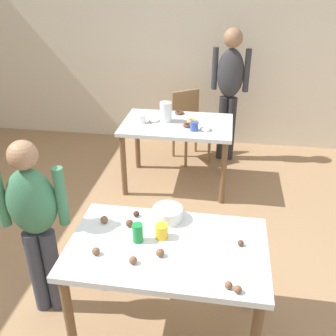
% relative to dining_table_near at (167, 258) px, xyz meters
% --- Properties ---
extents(ground_plane, '(6.40, 6.40, 0.00)m').
position_rel_dining_table_near_xyz_m(ground_plane, '(-0.13, 0.16, -0.65)').
color(ground_plane, '#9E7A56').
extents(wall_back, '(6.40, 0.10, 2.60)m').
position_rel_dining_table_near_xyz_m(wall_back, '(-0.13, 3.36, 0.65)').
color(wall_back, beige).
rests_on(wall_back, ground_plane).
extents(dining_table_near, '(1.22, 0.75, 0.75)m').
position_rel_dining_table_near_xyz_m(dining_table_near, '(0.00, 0.00, 0.00)').
color(dining_table_near, silver).
rests_on(dining_table_near, ground_plane).
extents(dining_table_far, '(1.18, 0.77, 0.75)m').
position_rel_dining_table_near_xyz_m(dining_table_far, '(-0.22, 2.03, 0.00)').
color(dining_table_far, silver).
rests_on(dining_table_far, ground_plane).
extents(chair_far_table, '(0.56, 0.56, 0.87)m').
position_rel_dining_table_near_xyz_m(chair_far_table, '(-0.16, 2.76, -0.15)').
color(chair_far_table, olive).
rests_on(chair_far_table, ground_plane).
extents(person_girl_near, '(0.45, 0.26, 1.35)m').
position_rel_dining_table_near_xyz_m(person_girl_near, '(-0.89, 0.08, 0.15)').
color(person_girl_near, '#383D4C').
rests_on(person_girl_near, ground_plane).
extents(person_adult_far, '(0.46, 0.24, 1.64)m').
position_rel_dining_table_near_xyz_m(person_adult_far, '(0.31, 2.79, 0.34)').
color(person_adult_far, '#28282D').
rests_on(person_adult_far, ground_plane).
extents(mixing_bowl, '(0.20, 0.20, 0.09)m').
position_rel_dining_table_near_xyz_m(mixing_bowl, '(-0.04, 0.27, 0.15)').
color(mixing_bowl, white).
rests_on(mixing_bowl, dining_table_near).
extents(soda_can, '(0.07, 0.07, 0.12)m').
position_rel_dining_table_near_xyz_m(soda_can, '(-0.19, 0.02, 0.16)').
color(soda_can, '#198438').
rests_on(soda_can, dining_table_near).
extents(fork_near, '(0.17, 0.02, 0.01)m').
position_rel_dining_table_near_xyz_m(fork_near, '(0.11, -0.20, 0.11)').
color(fork_near, silver).
rests_on(fork_near, dining_table_near).
extents(cup_near_0, '(0.08, 0.08, 0.09)m').
position_rel_dining_table_near_xyz_m(cup_near_0, '(-0.05, 0.07, 0.15)').
color(cup_near_0, yellow).
rests_on(cup_near_0, dining_table_near).
extents(cake_ball_0, '(0.05, 0.05, 0.05)m').
position_rel_dining_table_near_xyz_m(cake_ball_0, '(-0.17, -0.19, 0.13)').
color(cake_ball_0, brown).
rests_on(cake_ball_0, dining_table_near).
extents(cake_ball_1, '(0.04, 0.04, 0.04)m').
position_rel_dining_table_near_xyz_m(cake_ball_1, '(0.42, -0.32, 0.12)').
color(cake_ball_1, brown).
rests_on(cake_ball_1, dining_table_near).
extents(cake_ball_2, '(0.04, 0.04, 0.04)m').
position_rel_dining_table_near_xyz_m(cake_ball_2, '(-0.25, 0.27, 0.12)').
color(cake_ball_2, '#3D2319').
rests_on(cake_ball_2, dining_table_near).
extents(cake_ball_3, '(0.04, 0.04, 0.04)m').
position_rel_dining_table_near_xyz_m(cake_ball_3, '(0.44, 0.07, 0.12)').
color(cake_ball_3, brown).
rests_on(cake_ball_3, dining_table_near).
extents(cake_ball_4, '(0.05, 0.05, 0.05)m').
position_rel_dining_table_near_xyz_m(cake_ball_4, '(-0.03, -0.10, 0.13)').
color(cake_ball_4, brown).
rests_on(cake_ball_4, dining_table_near).
extents(cake_ball_5, '(0.05, 0.05, 0.05)m').
position_rel_dining_table_near_xyz_m(cake_ball_5, '(-0.27, 0.15, 0.13)').
color(cake_ball_5, brown).
rests_on(cake_ball_5, dining_table_near).
extents(cake_ball_6, '(0.05, 0.05, 0.05)m').
position_rel_dining_table_near_xyz_m(cake_ball_6, '(-0.40, -0.15, 0.13)').
color(cake_ball_6, brown).
rests_on(cake_ball_6, dining_table_near).
extents(cake_ball_7, '(0.04, 0.04, 0.04)m').
position_rel_dining_table_near_xyz_m(cake_ball_7, '(0.37, -0.29, 0.12)').
color(cake_ball_7, brown).
rests_on(cake_ball_7, dining_table_near).
extents(cake_ball_8, '(0.05, 0.05, 0.05)m').
position_rel_dining_table_near_xyz_m(cake_ball_8, '(-0.45, 0.17, 0.13)').
color(cake_ball_8, brown).
rests_on(cake_ball_8, dining_table_near).
extents(pitcher_far, '(0.13, 0.13, 0.21)m').
position_rel_dining_table_near_xyz_m(pitcher_far, '(-0.35, 2.07, 0.21)').
color(pitcher_far, white).
rests_on(pitcher_far, dining_table_far).
extents(cup_far_0, '(0.09, 0.09, 0.09)m').
position_rel_dining_table_near_xyz_m(cup_far_0, '(-0.60, 1.98, 0.15)').
color(cup_far_0, white).
rests_on(cup_far_0, dining_table_far).
extents(cup_far_1, '(0.08, 0.08, 0.09)m').
position_rel_dining_table_near_xyz_m(cup_far_1, '(-0.02, 1.85, 0.15)').
color(cup_far_1, '#3351B2').
rests_on(cup_far_1, dining_table_far).
extents(donut_far_0, '(0.12, 0.12, 0.03)m').
position_rel_dining_table_near_xyz_m(donut_far_0, '(-0.06, 2.07, 0.12)').
color(donut_far_0, gold).
rests_on(donut_far_0, dining_table_far).
extents(donut_far_1, '(0.11, 0.11, 0.03)m').
position_rel_dining_table_near_xyz_m(donut_far_1, '(-0.09, 1.95, 0.12)').
color(donut_far_1, brown).
rests_on(donut_far_1, dining_table_far).
extents(donut_far_2, '(0.10, 0.10, 0.03)m').
position_rel_dining_table_near_xyz_m(donut_far_2, '(-0.23, 2.32, 0.12)').
color(donut_far_2, brown).
rests_on(donut_far_2, dining_table_far).
extents(donut_far_3, '(0.11, 0.11, 0.03)m').
position_rel_dining_table_near_xyz_m(donut_far_3, '(-0.47, 2.04, 0.12)').
color(donut_far_3, white).
rests_on(donut_far_3, dining_table_far).
extents(donut_far_4, '(0.11, 0.11, 0.03)m').
position_rel_dining_table_near_xyz_m(donut_far_4, '(0.10, 1.88, 0.12)').
color(donut_far_4, white).
rests_on(donut_far_4, dining_table_far).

